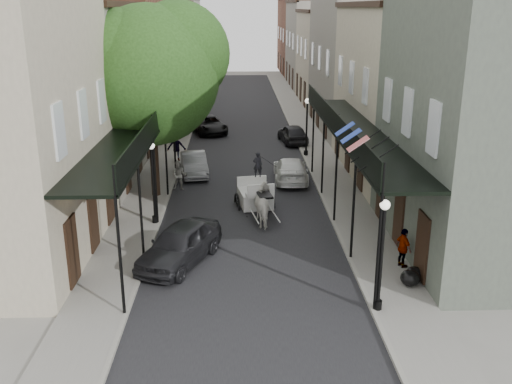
{
  "coord_description": "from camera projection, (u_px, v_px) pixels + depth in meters",
  "views": [
    {
      "loc": [
        -0.33,
        -18.15,
        9.38
      ],
      "look_at": [
        0.43,
        5.73,
        1.6
      ],
      "focal_mm": 40.0,
      "sensor_mm": 36.0,
      "label": 1
    }
  ],
  "objects": [
    {
      "name": "gallery_left",
      "position": [
        138.0,
        132.0,
        25.4
      ],
      "size": [
        2.2,
        18.05,
        4.88
      ],
      "color": "black",
      "rests_on": "sidewalk_left"
    },
    {
      "name": "road",
      "position": [
        243.0,
        150.0,
        39.17
      ],
      "size": [
        8.0,
        90.0,
        0.01
      ],
      "primitive_type": "cube",
      "color": "black",
      "rests_on": "ground"
    },
    {
      "name": "car_left_mid",
      "position": [
        194.0,
        164.0,
        33.18
      ],
      "size": [
        1.97,
        4.13,
        1.31
      ],
      "primitive_type": "imported",
      "rotation": [
        0.0,
        0.0,
        0.15
      ],
      "color": "gray",
      "rests_on": "ground"
    },
    {
      "name": "ground",
      "position": [
        249.0,
        285.0,
        20.16
      ],
      "size": [
        140.0,
        140.0,
        0.0
      ],
      "primitive_type": "plane",
      "color": "gray",
      "rests_on": "ground"
    },
    {
      "name": "car_left_near",
      "position": [
        180.0,
        244.0,
        21.68
      ],
      "size": [
        3.45,
        4.83,
        1.53
      ],
      "primitive_type": "imported",
      "rotation": [
        0.0,
        0.0,
        -0.41
      ],
      "color": "black",
      "rests_on": "ground"
    },
    {
      "name": "tree_far",
      "position": [
        183.0,
        58.0,
        41.2
      ],
      "size": [
        6.45,
        6.0,
        8.61
      ],
      "color": "#382619",
      "rests_on": "sidewalk_left"
    },
    {
      "name": "car_left_far",
      "position": [
        209.0,
        125.0,
        44.26
      ],
      "size": [
        3.42,
        5.17,
        1.32
      ],
      "primitive_type": "imported",
      "rotation": [
        0.0,
        0.0,
        0.28
      ],
      "color": "black",
      "rests_on": "ground"
    },
    {
      "name": "trash_bags",
      "position": [
        412.0,
        276.0,
        19.96
      ],
      "size": [
        0.94,
        1.09,
        0.58
      ],
      "color": "black",
      "rests_on": "sidewalk_right"
    },
    {
      "name": "pedestrian_walking",
      "position": [
        179.0,
        175.0,
        30.43
      ],
      "size": [
        0.81,
        0.65,
        1.6
      ],
      "primitive_type": "imported",
      "rotation": [
        0.0,
        0.0,
        -0.05
      ],
      "color": "#A2A098",
      "rests_on": "ground"
    },
    {
      "name": "carriage",
      "position": [
        254.0,
        182.0,
        28.08
      ],
      "size": [
        2.04,
        2.79,
        2.93
      ],
      "rotation": [
        0.0,
        0.0,
        0.17
      ],
      "color": "black",
      "rests_on": "ground"
    },
    {
      "name": "building_row_left",
      "position": [
        137.0,
        59.0,
        46.79
      ],
      "size": [
        5.0,
        80.0,
        10.5
      ],
      "primitive_type": "cube",
      "color": "#B9AD94",
      "rests_on": "ground"
    },
    {
      "name": "horse",
      "position": [
        265.0,
        205.0,
        25.62
      ],
      "size": [
        1.28,
        2.2,
        1.75
      ],
      "primitive_type": "imported",
      "rotation": [
        0.0,
        0.0,
        3.31
      ],
      "color": "silver",
      "rests_on": "ground"
    },
    {
      "name": "pedestrian_sidewalk_right",
      "position": [
        403.0,
        248.0,
        21.08
      ],
      "size": [
        0.65,
        0.96,
        1.52
      ],
      "primitive_type": "imported",
      "rotation": [
        0.0,
        0.0,
        1.92
      ],
      "color": "gray",
      "rests_on": "sidewalk_right"
    },
    {
      "name": "pedestrian_sidewalk_left",
      "position": [
        177.0,
        146.0,
        35.68
      ],
      "size": [
        1.28,
        0.79,
        1.9
      ],
      "primitive_type": "imported",
      "rotation": [
        0.0,
        0.0,
        3.07
      ],
      "color": "gray",
      "rests_on": "sidewalk_left"
    },
    {
      "name": "tree_near",
      "position": [
        158.0,
        69.0,
        27.7
      ],
      "size": [
        7.31,
        6.8,
        9.63
      ],
      "color": "#382619",
      "rests_on": "sidewalk_left"
    },
    {
      "name": "car_right_near",
      "position": [
        291.0,
        170.0,
        32.07
      ],
      "size": [
        1.99,
        4.57,
        1.31
      ],
      "primitive_type": "imported",
      "rotation": [
        0.0,
        0.0,
        3.11
      ],
      "color": "silver",
      "rests_on": "ground"
    },
    {
      "name": "building_row_right",
      "position": [
        345.0,
        59.0,
        47.31
      ],
      "size": [
        5.0,
        80.0,
        10.5
      ],
      "primitive_type": "cube",
      "color": "gray",
      "rests_on": "ground"
    },
    {
      "name": "gallery_right",
      "position": [
        352.0,
        131.0,
        25.69
      ],
      "size": [
        2.2,
        18.05,
        4.88
      ],
      "color": "black",
      "rests_on": "sidewalk_right"
    },
    {
      "name": "car_right_far",
      "position": [
        293.0,
        134.0,
        40.98
      ],
      "size": [
        2.15,
        4.21,
        1.37
      ],
      "primitive_type": "imported",
      "rotation": [
        0.0,
        0.0,
        3.28
      ],
      "color": "black",
      "rests_on": "ground"
    },
    {
      "name": "sidewalk_left",
      "position": [
        170.0,
        150.0,
        39.0
      ],
      "size": [
        2.2,
        90.0,
        0.12
      ],
      "primitive_type": "cube",
      "color": "gray",
      "rests_on": "ground"
    },
    {
      "name": "lamppost_left",
      "position": [
        153.0,
        181.0,
        25.11
      ],
      "size": [
        0.32,
        0.32,
        3.71
      ],
      "color": "black",
      "rests_on": "sidewalk_left"
    },
    {
      "name": "lamppost_right_far",
      "position": [
        307.0,
        126.0,
        36.76
      ],
      "size": [
        0.32,
        0.32,
        3.71
      ],
      "color": "black",
      "rests_on": "sidewalk_right"
    },
    {
      "name": "sidewalk_right",
      "position": [
        315.0,
        149.0,
        39.3
      ],
      "size": [
        2.2,
        90.0,
        0.12
      ],
      "primitive_type": "cube",
      "color": "gray",
      "rests_on": "ground"
    },
    {
      "name": "lamppost_right_near",
      "position": [
        381.0,
        254.0,
        17.75
      ],
      "size": [
        0.32,
        0.32,
        3.71
      ],
      "color": "black",
      "rests_on": "sidewalk_right"
    }
  ]
}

